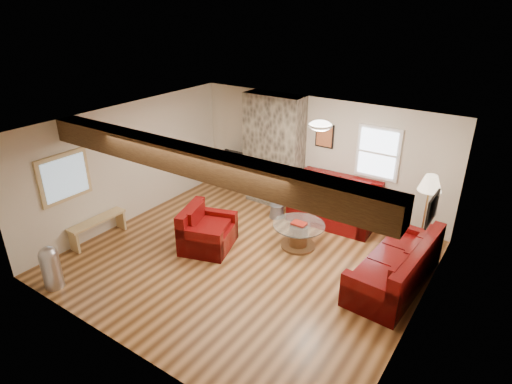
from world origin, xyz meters
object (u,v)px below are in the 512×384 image
armchair_red (208,228)px  floor_lamp (430,188)px  television (240,160)px  tv_cabinet (241,178)px  loveseat (334,202)px  sofa_three (395,263)px  coffee_table (298,235)px

armchair_red → floor_lamp: size_ratio=0.62×
television → tv_cabinet: bearing=0.0°
loveseat → tv_cabinet: size_ratio=1.65×
armchair_red → tv_cabinet: (-1.14, 2.61, -0.14)m
loveseat → armchair_red: loveseat is taller
sofa_three → television: size_ratio=2.72×
sofa_three → armchair_red: 3.43m
sofa_three → armchair_red: bearing=-72.1°
television → sofa_three: bearing=-21.6°
loveseat → floor_lamp: floor_lamp is taller
floor_lamp → sofa_three: bearing=-95.1°
coffee_table → television: size_ratio=1.25×
armchair_red → television: 2.87m
coffee_table → television: television is taller
armchair_red → tv_cabinet: size_ratio=0.94×
sofa_three → tv_cabinet: sofa_three is taller
sofa_three → loveseat: size_ratio=1.22×
armchair_red → coffee_table: size_ratio=1.00×
armchair_red → television: (-1.14, 2.61, 0.36)m
sofa_three → loveseat: bearing=-125.9°
sofa_three → loveseat: (-1.77, 1.46, 0.05)m
loveseat → armchair_red: (-1.55, -2.31, -0.07)m
sofa_three → television: bearing=-108.0°
tv_cabinet → armchair_red: bearing=-66.5°
sofa_three → coffee_table: bearing=-90.6°
loveseat → tv_cabinet: (-2.69, 0.30, -0.20)m
television → floor_lamp: size_ratio=0.50×
tv_cabinet → floor_lamp: (4.57, -0.58, 1.10)m
armchair_red → television: bearing=5.5°
tv_cabinet → television: size_ratio=1.35×
loveseat → television: size_ratio=2.23×
coffee_table → floor_lamp: 2.52m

